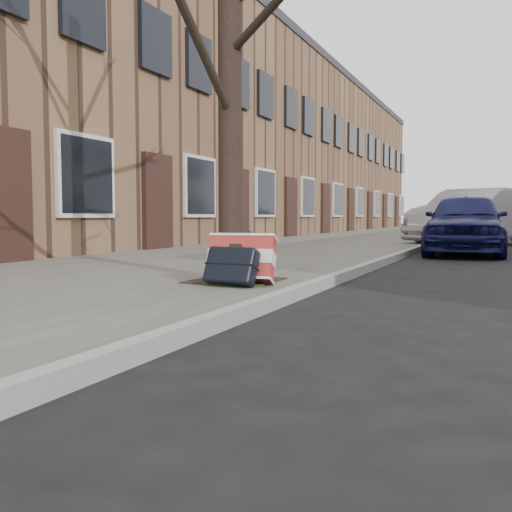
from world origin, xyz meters
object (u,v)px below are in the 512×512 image
at_px(suitcase_navy, 232,266).
at_px(car_near_front, 466,223).
at_px(car_near_mid, 472,217).
at_px(suitcase_red, 242,259).

relative_size(suitcase_navy, car_near_front, 0.13).
xyz_separation_m(suitcase_navy, car_near_mid, (1.54, 11.50, 0.45)).
bearing_deg(suitcase_navy, suitcase_red, 90.51).
relative_size(suitcase_red, suitcase_navy, 1.26).
relative_size(suitcase_red, car_near_front, 0.17).
bearing_deg(car_near_mid, suitcase_navy, -77.69).
xyz_separation_m(suitcase_navy, car_near_front, (1.63, 7.74, 0.33)).
height_order(suitcase_red, suitcase_navy, suitcase_red).
distance_m(suitcase_red, car_near_mid, 11.41).
bearing_deg(suitcase_navy, car_near_front, 82.05).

